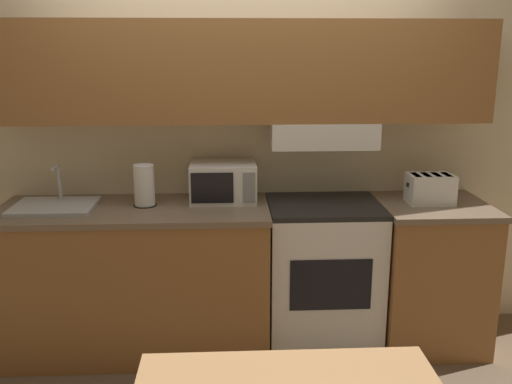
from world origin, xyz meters
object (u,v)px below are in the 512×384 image
(stove_range, at_px, (322,274))
(sink_basin, at_px, (54,206))
(toaster, at_px, (430,189))
(microwave, at_px, (223,182))
(paper_towel_roll, at_px, (144,185))

(stove_range, relative_size, sink_basin, 1.94)
(stove_range, bearing_deg, sink_basin, -179.18)
(stove_range, relative_size, toaster, 3.26)
(microwave, height_order, toaster, microwave)
(microwave, distance_m, paper_towel_roll, 0.49)
(microwave, distance_m, sink_basin, 1.03)
(microwave, height_order, sink_basin, sink_basin)
(microwave, bearing_deg, stove_range, -10.47)
(microwave, xyz_separation_m, paper_towel_roll, (-0.48, -0.10, 0.01))
(sink_basin, bearing_deg, toaster, 0.10)
(toaster, height_order, sink_basin, sink_basin)
(stove_range, xyz_separation_m, toaster, (0.65, -0.02, 0.56))
(toaster, relative_size, paper_towel_roll, 1.12)
(paper_towel_roll, bearing_deg, toaster, -1.02)
(sink_basin, distance_m, paper_towel_roll, 0.55)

